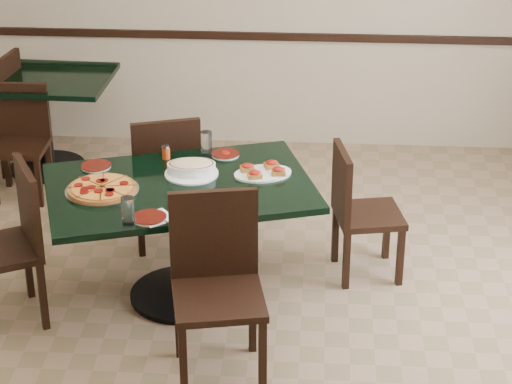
# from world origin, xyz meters

# --- Properties ---
(floor) EXTENTS (5.50, 5.50, 0.00)m
(floor) POSITION_xyz_m (0.00, 0.00, 0.00)
(floor) COLOR #87684D
(floor) RESTS_ON ground
(room_shell) EXTENTS (5.50, 5.50, 5.50)m
(room_shell) POSITION_xyz_m (1.02, 1.73, 1.17)
(room_shell) COLOR white
(room_shell) RESTS_ON floor
(main_table) EXTENTS (1.73, 1.38, 0.75)m
(main_table) POSITION_xyz_m (-0.30, 0.33, 0.57)
(main_table) COLOR black
(main_table) RESTS_ON floor
(back_table) EXTENTS (1.08, 0.81, 0.75)m
(back_table) POSITION_xyz_m (-1.60, 2.11, 0.52)
(back_table) COLOR black
(back_table) RESTS_ON floor
(chair_far) EXTENTS (0.54, 0.54, 0.93)m
(chair_far) POSITION_xyz_m (-0.49, 0.96, 0.52)
(chair_far) COLOR black
(chair_far) RESTS_ON floor
(chair_near) EXTENTS (0.55, 0.55, 1.00)m
(chair_near) POSITION_xyz_m (-0.02, -0.35, 0.56)
(chair_near) COLOR black
(chair_near) RESTS_ON floor
(chair_right) EXTENTS (0.47, 0.47, 0.85)m
(chair_right) POSITION_xyz_m (0.73, 0.67, 0.47)
(chair_right) COLOR black
(chair_right) RESTS_ON floor
(chair_left) EXTENTS (0.59, 0.59, 0.94)m
(chair_left) POSITION_xyz_m (-1.23, 0.05, 0.53)
(chair_left) COLOR black
(chair_left) RESTS_ON floor
(back_chair_near) EXTENTS (0.38, 0.38, 0.81)m
(back_chair_near) POSITION_xyz_m (-1.64, 1.69, 0.45)
(back_chair_near) COLOR black
(back_chair_near) RESTS_ON floor
(pepperoni_pizza) EXTENTS (0.42, 0.42, 0.04)m
(pepperoni_pizza) POSITION_xyz_m (-0.73, 0.21, 0.77)
(pepperoni_pizza) COLOR #B8B9C0
(pepperoni_pizza) RESTS_ON main_table
(lasagna_casserole) EXTENTS (0.32, 0.32, 0.09)m
(lasagna_casserole) POSITION_xyz_m (-0.25, 0.47, 0.80)
(lasagna_casserole) COLOR white
(lasagna_casserole) RESTS_ON main_table
(bread_basket) EXTENTS (0.25, 0.22, 0.09)m
(bread_basket) POSITION_xyz_m (-0.16, 0.04, 0.79)
(bread_basket) COLOR brown
(bread_basket) RESTS_ON main_table
(bruschetta_platter) EXTENTS (0.40, 0.34, 0.05)m
(bruschetta_platter) POSITION_xyz_m (0.17, 0.49, 0.77)
(bruschetta_platter) COLOR white
(bruschetta_platter) RESTS_ON main_table
(side_plate_near) EXTENTS (0.19, 0.19, 0.02)m
(side_plate_near) POSITION_xyz_m (-0.41, -0.11, 0.76)
(side_plate_near) COLOR white
(side_plate_near) RESTS_ON main_table
(side_plate_far_r) EXTENTS (0.17, 0.17, 0.03)m
(side_plate_far_r) POSITION_xyz_m (-0.08, 0.76, 0.76)
(side_plate_far_r) COLOR white
(side_plate_far_r) RESTS_ON main_table
(side_plate_far_l) EXTENTS (0.18, 0.18, 0.02)m
(side_plate_far_l) POSITION_xyz_m (-0.83, 0.53, 0.76)
(side_plate_far_l) COLOR white
(side_plate_far_l) RESTS_ON main_table
(napkin_setting) EXTENTS (0.23, 0.23, 0.01)m
(napkin_setting) POSITION_xyz_m (-0.37, -0.09, 0.75)
(napkin_setting) COLOR white
(napkin_setting) RESTS_ON main_table
(water_glass_a) EXTENTS (0.07, 0.07, 0.15)m
(water_glass_a) POSITION_xyz_m (-0.19, 0.77, 0.83)
(water_glass_a) COLOR silver
(water_glass_a) RESTS_ON main_table
(water_glass_b) EXTENTS (0.07, 0.07, 0.15)m
(water_glass_b) POSITION_xyz_m (-0.51, -0.16, 0.83)
(water_glass_b) COLOR silver
(water_glass_b) RESTS_ON main_table
(pepper_shaker) EXTENTS (0.05, 0.05, 0.09)m
(pepper_shaker) POSITION_xyz_m (-0.43, 0.69, 0.79)
(pepper_shaker) COLOR red
(pepper_shaker) RESTS_ON main_table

